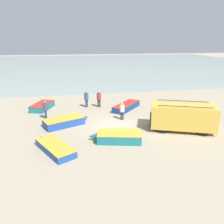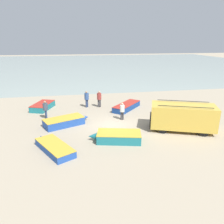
{
  "view_description": "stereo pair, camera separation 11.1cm",
  "coord_description": "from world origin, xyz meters",
  "views": [
    {
      "loc": [
        -3.44,
        -17.39,
        7.13
      ],
      "look_at": [
        0.0,
        0.8,
        1.0
      ],
      "focal_mm": 35.0,
      "sensor_mm": 36.0,
      "label": 1
    },
    {
      "loc": [
        -3.34,
        -17.41,
        7.13
      ],
      "look_at": [
        0.0,
        0.8,
        1.0
      ],
      "focal_mm": 35.0,
      "sensor_mm": 36.0,
      "label": 2
    }
  ],
  "objects": [
    {
      "name": "fishing_rowboat_2",
      "position": [
        -6.6,
        6.26,
        0.32
      ],
      "size": [
        2.5,
        3.9,
        0.65
      ],
      "rotation": [
        0.0,
        0.0,
        1.22
      ],
      "color": "#1E757F",
      "rests_on": "ground_plane"
    },
    {
      "name": "ground_plane",
      "position": [
        0.0,
        0.0,
        0.0
      ],
      "size": [
        200.0,
        200.0,
        0.0
      ],
      "primitive_type": "plane",
      "color": "tan"
    },
    {
      "name": "fisherman_2",
      "position": [
        -5.97,
        2.97,
        1.04
      ],
      "size": [
        0.46,
        0.46,
        1.74
      ],
      "rotation": [
        0.0,
        0.0,
        3.47
      ],
      "color": "navy",
      "rests_on": "ground_plane"
    },
    {
      "name": "fisherman_3",
      "position": [
        -0.52,
        5.78,
        1.09
      ],
      "size": [
        0.48,
        0.48,
        1.83
      ],
      "rotation": [
        0.0,
        0.0,
        1.45
      ],
      "color": "#38383D",
      "rests_on": "ground_plane"
    },
    {
      "name": "fisherman_1",
      "position": [
        1.06,
        1.32,
        0.99
      ],
      "size": [
        0.43,
        0.43,
        1.65
      ],
      "rotation": [
        0.0,
        0.0,
        1.61
      ],
      "color": "#38383D",
      "rests_on": "ground_plane"
    },
    {
      "name": "parked_van",
      "position": [
        5.35,
        -1.94,
        1.19
      ],
      "size": [
        5.57,
        3.84,
        2.29
      ],
      "rotation": [
        0.0,
        0.0,
        2.77
      ],
      "color": "gold",
      "rests_on": "ground_plane"
    },
    {
      "name": "sea_water",
      "position": [
        0.0,
        52.0,
        0.0
      ],
      "size": [
        120.0,
        80.0,
        0.01
      ],
      "primitive_type": "cube",
      "color": "#99A89E",
      "rests_on": "ground_plane"
    },
    {
      "name": "fishing_rowboat_0",
      "position": [
        2.4,
        4.59,
        0.31
      ],
      "size": [
        3.97,
        4.25,
        0.61
      ],
      "rotation": [
        0.0,
        0.0,
        0.84
      ],
      "color": "navy",
      "rests_on": "ground_plane"
    },
    {
      "name": "fishing_rowboat_4",
      "position": [
        -0.31,
        -3.01,
        0.34
      ],
      "size": [
        4.03,
        2.29,
        0.69
      ],
      "rotation": [
        0.0,
        0.0,
        2.91
      ],
      "color": "#1E757F",
      "rests_on": "ground_plane"
    },
    {
      "name": "fishing_rowboat_3",
      "position": [
        -4.81,
        -3.69,
        0.25
      ],
      "size": [
        2.88,
        4.13,
        0.5
      ],
      "rotation": [
        0.0,
        0.0,
        2.08
      ],
      "color": "#234CA3",
      "rests_on": "ground_plane"
    },
    {
      "name": "fishing_rowboat_1",
      "position": [
        -4.12,
        0.92,
        0.34
      ],
      "size": [
        4.19,
        2.77,
        0.68
      ],
      "rotation": [
        0.0,
        0.0,
        0.42
      ],
      "color": "#234CA3",
      "rests_on": "ground_plane"
    },
    {
      "name": "fisherman_0",
      "position": [
        -1.89,
        5.99,
        1.09
      ],
      "size": [
        0.48,
        0.48,
        1.82
      ],
      "rotation": [
        0.0,
        0.0,
        5.48
      ],
      "color": "navy",
      "rests_on": "ground_plane"
    },
    {
      "name": "fishing_rowboat_5",
      "position": [
        8.08,
        2.89,
        0.26
      ],
      "size": [
        4.16,
        2.67,
        0.51
      ],
      "rotation": [
        0.0,
        0.0,
        3.55
      ],
      "color": "#ADA89E",
      "rests_on": "ground_plane"
    }
  ]
}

